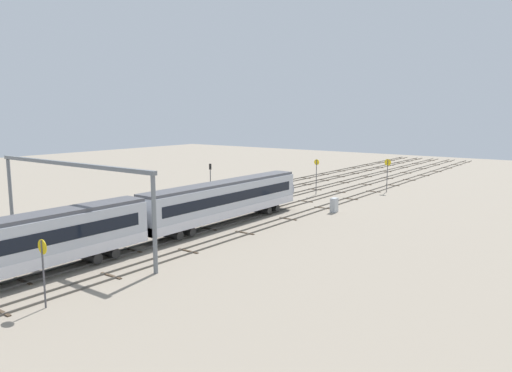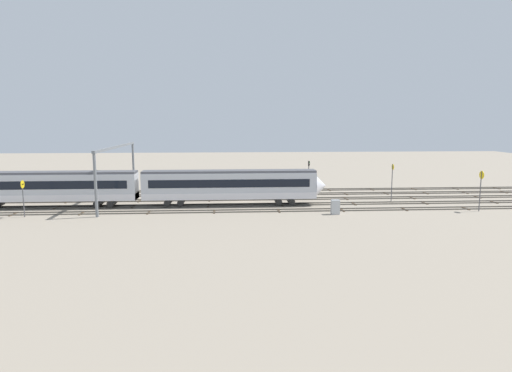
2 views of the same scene
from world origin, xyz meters
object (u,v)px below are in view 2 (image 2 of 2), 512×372
(speed_sign_far_trackside, at_px, (392,178))
(signal_light_trackside_approach, at_px, (309,171))
(overhead_gantry, at_px, (117,158))
(speed_sign_mid_trackside, at_px, (23,193))
(relay_cabinet, at_px, (335,207))
(speed_sign_distant_end, at_px, (481,184))

(speed_sign_far_trackside, xyz_separation_m, signal_light_trackside_approach, (-9.96, 13.09, -0.35))
(overhead_gantry, relative_size, signal_light_trackside_approach, 4.74)
(speed_sign_mid_trackside, relative_size, relay_cabinet, 2.48)
(speed_sign_far_trackside, relative_size, speed_sign_distant_end, 1.03)
(speed_sign_distant_end, xyz_separation_m, relay_cabinet, (-19.33, -0.62, -2.66))
(speed_sign_distant_end, bearing_deg, signal_light_trackside_approach, 131.76)
(overhead_gantry, distance_m, speed_sign_mid_trackside, 14.33)
(signal_light_trackside_approach, bearing_deg, speed_sign_far_trackside, -52.73)
(speed_sign_mid_trackside, xyz_separation_m, speed_sign_distant_end, (58.03, -0.17, 0.53))
(speed_sign_distant_end, bearing_deg, speed_sign_mid_trackside, 179.83)
(speed_sign_distant_end, bearing_deg, relay_cabinet, -178.15)
(overhead_gantry, distance_m, relay_cabinet, 32.38)
(overhead_gantry, bearing_deg, speed_sign_mid_trackside, -129.85)
(speed_sign_far_trackside, bearing_deg, overhead_gantry, 175.88)
(overhead_gantry, xyz_separation_m, speed_sign_far_trackside, (40.26, -2.90, -2.92))
(speed_sign_far_trackside, bearing_deg, speed_sign_distant_end, -42.02)
(speed_sign_mid_trackside, height_order, relay_cabinet, speed_sign_mid_trackside)
(overhead_gantry, relative_size, relay_cabinet, 12.50)
(overhead_gantry, xyz_separation_m, speed_sign_distant_end, (49.10, -10.86, -2.85))
(speed_sign_mid_trackside, distance_m, relay_cabinet, 38.77)
(speed_sign_far_trackside, relative_size, signal_light_trackside_approach, 1.13)
(signal_light_trackside_approach, xyz_separation_m, relay_cabinet, (-0.53, -21.68, -2.24))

